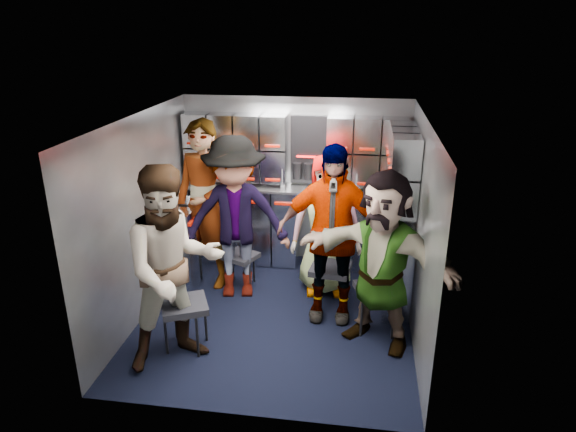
# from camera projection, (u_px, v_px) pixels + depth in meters

# --- Properties ---
(floor) EXTENTS (3.00, 3.00, 0.00)m
(floor) POSITION_uv_depth(u_px,v_px,m) (276.00, 315.00, 5.49)
(floor) COLOR black
(floor) RESTS_ON ground
(wall_back) EXTENTS (2.80, 0.04, 2.10)m
(wall_back) POSITION_uv_depth(u_px,v_px,m) (295.00, 181.00, 6.50)
(wall_back) COLOR gray
(wall_back) RESTS_ON ground
(wall_left) EXTENTS (0.04, 3.00, 2.10)m
(wall_left) POSITION_uv_depth(u_px,v_px,m) (142.00, 217.00, 5.30)
(wall_left) COLOR gray
(wall_left) RESTS_ON ground
(wall_right) EXTENTS (0.04, 3.00, 2.10)m
(wall_right) POSITION_uv_depth(u_px,v_px,m) (419.00, 232.00, 4.92)
(wall_right) COLOR gray
(wall_right) RESTS_ON ground
(ceiling) EXTENTS (2.80, 3.00, 0.02)m
(ceiling) POSITION_uv_depth(u_px,v_px,m) (275.00, 119.00, 4.74)
(ceiling) COLOR silver
(ceiling) RESTS_ON wall_back
(cart_bank_back) EXTENTS (2.68, 0.38, 0.99)m
(cart_bank_back) POSITION_uv_depth(u_px,v_px,m) (293.00, 228.00, 6.50)
(cart_bank_back) COLOR #A7AEB8
(cart_bank_back) RESTS_ON ground
(cart_bank_left) EXTENTS (0.38, 0.76, 0.99)m
(cart_bank_left) POSITION_uv_depth(u_px,v_px,m) (184.00, 245.00, 5.99)
(cart_bank_left) COLOR #A7AEB8
(cart_bank_left) RESTS_ON ground
(counter) EXTENTS (2.68, 0.42, 0.03)m
(counter) POSITION_uv_depth(u_px,v_px,m) (293.00, 188.00, 6.32)
(counter) COLOR #B6B9BE
(counter) RESTS_ON cart_bank_back
(locker_bank_back) EXTENTS (2.68, 0.28, 0.82)m
(locker_bank_back) POSITION_uv_depth(u_px,v_px,m) (294.00, 150.00, 6.20)
(locker_bank_back) COLOR #A7AEB8
(locker_bank_back) RESTS_ON wall_back
(locker_bank_right) EXTENTS (0.28, 1.00, 0.82)m
(locker_bank_right) POSITION_uv_depth(u_px,v_px,m) (402.00, 168.00, 5.43)
(locker_bank_right) COLOR #A7AEB8
(locker_bank_right) RESTS_ON wall_right
(right_cabinet) EXTENTS (0.28, 1.20, 1.00)m
(right_cabinet) POSITION_uv_depth(u_px,v_px,m) (396.00, 257.00, 5.69)
(right_cabinet) COLOR #A7AEB8
(right_cabinet) RESTS_ON ground
(coffee_niche) EXTENTS (0.46, 0.16, 0.84)m
(coffee_niche) POSITION_uv_depth(u_px,v_px,m) (309.00, 151.00, 6.24)
(coffee_niche) COLOR black
(coffee_niche) RESTS_ON wall_back
(red_latch_strip) EXTENTS (2.60, 0.02, 0.03)m
(red_latch_strip) POSITION_uv_depth(u_px,v_px,m) (291.00, 204.00, 6.18)
(red_latch_strip) COLOR #9A1103
(red_latch_strip) RESTS_ON cart_bank_back
(jump_seat_near_left) EXTENTS (0.54, 0.53, 0.49)m
(jump_seat_near_left) POSITION_uv_depth(u_px,v_px,m) (184.00, 308.00, 4.81)
(jump_seat_near_left) COLOR black
(jump_seat_near_left) RESTS_ON ground
(jump_seat_mid_left) EXTENTS (0.45, 0.44, 0.41)m
(jump_seat_mid_left) POSITION_uv_depth(u_px,v_px,m) (241.00, 258.00, 5.98)
(jump_seat_mid_left) COLOR black
(jump_seat_mid_left) RESTS_ON ground
(jump_seat_center) EXTENTS (0.39, 0.37, 0.41)m
(jump_seat_center) POSITION_uv_depth(u_px,v_px,m) (326.00, 255.00, 6.06)
(jump_seat_center) COLOR black
(jump_seat_center) RESTS_ON ground
(jump_seat_mid_right) EXTENTS (0.46, 0.44, 0.49)m
(jump_seat_mid_right) POSITION_uv_depth(u_px,v_px,m) (330.00, 271.00, 5.52)
(jump_seat_mid_right) COLOR black
(jump_seat_mid_right) RESTS_ON ground
(jump_seat_near_right) EXTENTS (0.52, 0.51, 0.49)m
(jump_seat_near_right) POSITION_uv_depth(u_px,v_px,m) (378.00, 292.00, 5.08)
(jump_seat_near_right) COLOR black
(jump_seat_near_right) RESTS_ON ground
(attendant_standing) EXTENTS (0.80, 0.62, 1.96)m
(attendant_standing) POSITION_uv_depth(u_px,v_px,m) (205.00, 205.00, 5.84)
(attendant_standing) COLOR black
(attendant_standing) RESTS_ON ground
(attendant_arc_a) EXTENTS (1.15, 1.10, 1.87)m
(attendant_arc_a) POSITION_uv_depth(u_px,v_px,m) (173.00, 269.00, 4.46)
(attendant_arc_a) COLOR black
(attendant_arc_a) RESTS_ON ground
(attendant_arc_b) EXTENTS (1.29, 0.87, 1.84)m
(attendant_arc_b) POSITION_uv_depth(u_px,v_px,m) (235.00, 219.00, 5.62)
(attendant_arc_b) COLOR black
(attendant_arc_b) RESTS_ON ground
(attendant_arc_c) EXTENTS (0.83, 0.58, 1.62)m
(attendant_arc_c) POSITION_uv_depth(u_px,v_px,m) (326.00, 225.00, 5.74)
(attendant_arc_c) COLOR black
(attendant_arc_c) RESTS_ON ground
(attendant_arc_d) EXTENTS (1.10, 0.47, 1.87)m
(attendant_arc_d) POSITION_uv_depth(u_px,v_px,m) (331.00, 234.00, 5.17)
(attendant_arc_d) COLOR black
(attendant_arc_d) RESTS_ON ground
(attendant_arc_e) EXTENTS (1.67, 1.21, 1.74)m
(attendant_arc_e) POSITION_uv_depth(u_px,v_px,m) (382.00, 261.00, 4.75)
(attendant_arc_e) COLOR black
(attendant_arc_e) RESTS_ON ground
(bottle_left) EXTENTS (0.07, 0.07, 0.22)m
(bottle_left) POSITION_uv_depth(u_px,v_px,m) (213.00, 176.00, 6.36)
(bottle_left) COLOR white
(bottle_left) RESTS_ON counter
(bottle_mid) EXTENTS (0.06, 0.06, 0.25)m
(bottle_mid) POSITION_uv_depth(u_px,v_px,m) (283.00, 178.00, 6.24)
(bottle_mid) COLOR white
(bottle_mid) RESTS_ON counter
(bottle_right) EXTENTS (0.06, 0.06, 0.22)m
(bottle_right) POSITION_uv_depth(u_px,v_px,m) (356.00, 183.00, 6.12)
(bottle_right) COLOR white
(bottle_right) RESTS_ON counter
(cup_left) EXTENTS (0.08, 0.08, 0.11)m
(cup_left) POSITION_uv_depth(u_px,v_px,m) (236.00, 182.00, 6.33)
(cup_left) COLOR tan
(cup_left) RESTS_ON counter
(cup_right) EXTENTS (0.08, 0.08, 0.09)m
(cup_right) POSITION_uv_depth(u_px,v_px,m) (331.00, 187.00, 6.18)
(cup_right) COLOR tan
(cup_right) RESTS_ON counter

